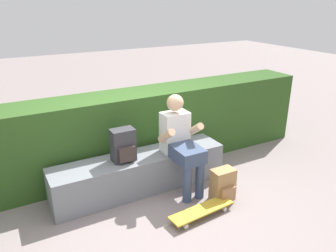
{
  "coord_description": "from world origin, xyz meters",
  "views": [
    {
      "loc": [
        -1.49,
        -3.16,
        2.32
      ],
      "look_at": [
        0.38,
        0.26,
        0.81
      ],
      "focal_mm": 35.65,
      "sensor_mm": 36.0,
      "label": 1
    }
  ],
  "objects_px": {
    "backpack_on_bench": "(123,146)",
    "backpack_on_ground": "(223,185)",
    "bench_main": "(140,173)",
    "person_skater": "(181,141)",
    "skateboard_near_person": "(202,210)"
  },
  "relations": [
    {
      "from": "bench_main",
      "to": "person_skater",
      "type": "distance_m",
      "value": 0.67
    },
    {
      "from": "backpack_on_bench",
      "to": "person_skater",
      "type": "bearing_deg",
      "value": -17.24
    },
    {
      "from": "bench_main",
      "to": "backpack_on_bench",
      "type": "xyz_separation_m",
      "value": [
        -0.21,
        -0.01,
        0.43
      ]
    },
    {
      "from": "backpack_on_bench",
      "to": "backpack_on_ground",
      "type": "height_order",
      "value": "backpack_on_bench"
    },
    {
      "from": "backpack_on_bench",
      "to": "backpack_on_ground",
      "type": "distance_m",
      "value": 1.3
    },
    {
      "from": "bench_main",
      "to": "skateboard_near_person",
      "type": "bearing_deg",
      "value": -67.04
    },
    {
      "from": "backpack_on_bench",
      "to": "skateboard_near_person",
      "type": "bearing_deg",
      "value": -56.03
    },
    {
      "from": "backpack_on_bench",
      "to": "bench_main",
      "type": "bearing_deg",
      "value": 2.57
    },
    {
      "from": "person_skater",
      "to": "backpack_on_ground",
      "type": "height_order",
      "value": "person_skater"
    },
    {
      "from": "skateboard_near_person",
      "to": "backpack_on_ground",
      "type": "bearing_deg",
      "value": 21.52
    },
    {
      "from": "skateboard_near_person",
      "to": "backpack_on_bench",
      "type": "relative_size",
      "value": 2.04
    },
    {
      "from": "bench_main",
      "to": "backpack_on_ground",
      "type": "relative_size",
      "value": 5.6
    },
    {
      "from": "backpack_on_bench",
      "to": "backpack_on_ground",
      "type": "bearing_deg",
      "value": -34.93
    },
    {
      "from": "person_skater",
      "to": "backpack_on_ground",
      "type": "bearing_deg",
      "value": -56.8
    },
    {
      "from": "person_skater",
      "to": "skateboard_near_person",
      "type": "height_order",
      "value": "person_skater"
    }
  ]
}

